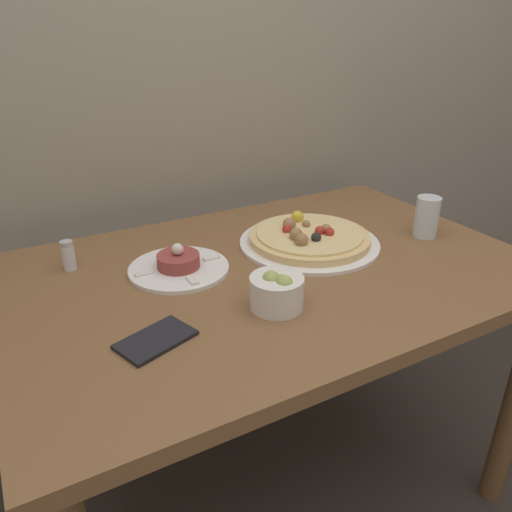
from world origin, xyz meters
The scene contains 8 objects.
back_wall centered at (0.00, 0.93, 1.30)m, with size 8.00×0.05×2.60m.
dining_table centered at (0.00, 0.40, 0.63)m, with size 1.23×0.81×0.73m.
pizza_plate centered at (0.15, 0.47, 0.75)m, with size 0.36×0.36×0.06m.
tartare_plate centered at (-0.20, 0.50, 0.74)m, with size 0.24×0.24×0.07m.
small_bowl centered at (-0.08, 0.24, 0.77)m, with size 0.11×0.11×0.08m.
drinking_glass centered at (0.46, 0.37, 0.79)m, with size 0.06×0.06×0.11m.
napkin centered at (-0.34, 0.25, 0.73)m, with size 0.16×0.12×0.01m.
salt_shaker centered at (-0.42, 0.63, 0.77)m, with size 0.03×0.03×0.07m.
Camera 1 is at (-0.55, -0.50, 1.27)m, focal length 35.00 mm.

